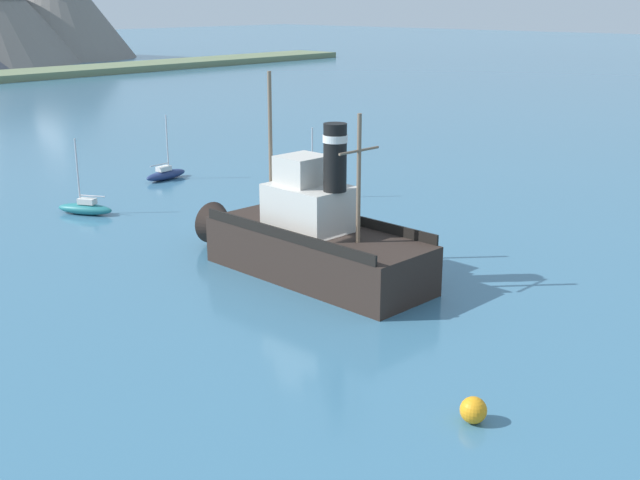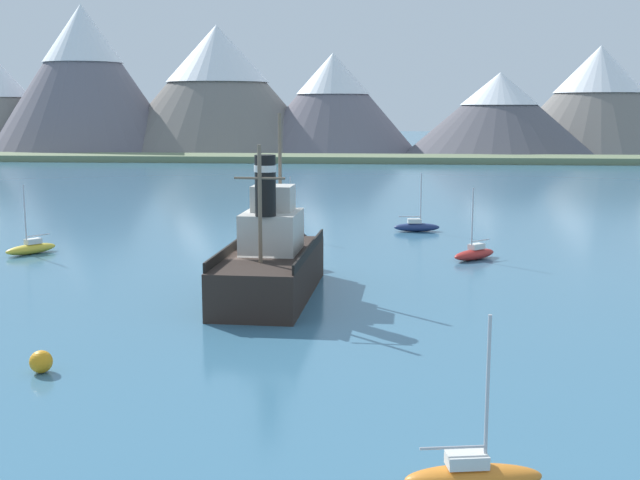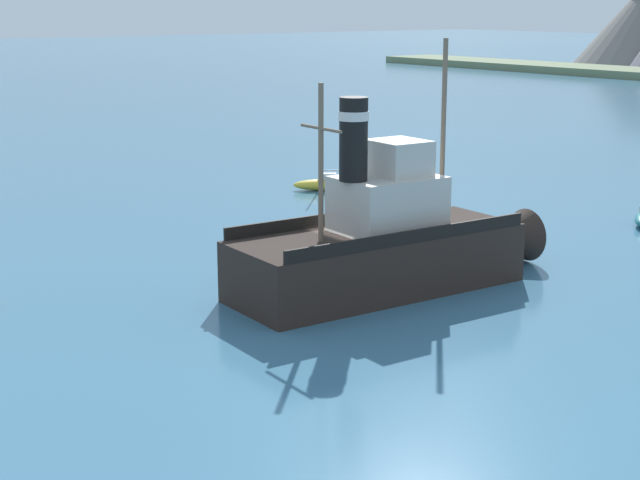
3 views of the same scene
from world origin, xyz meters
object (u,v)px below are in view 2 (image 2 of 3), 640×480
object	(u,v)px
old_tugboat	(272,261)
sailboat_navy	(417,226)
mooring_buoy	(41,362)
sailboat_red	(474,253)
sailboat_orange	(473,475)
sailboat_teal	(292,233)
sailboat_yellow	(31,248)

from	to	relation	value
old_tugboat	sailboat_navy	distance (m)	24.88
mooring_buoy	sailboat_red	bearing A→B (deg)	52.26
sailboat_red	mooring_buoy	distance (m)	31.77
sailboat_orange	mooring_buoy	bearing A→B (deg)	151.71
mooring_buoy	sailboat_teal	bearing A→B (deg)	79.44
sailboat_red	sailboat_navy	size ratio (longest dim) A/B	1.00
old_tugboat	sailboat_teal	distance (m)	18.73
old_tugboat	sailboat_red	bearing A→B (deg)	42.03
old_tugboat	sailboat_orange	bearing A→B (deg)	-69.09
sailboat_red	sailboat_yellow	bearing A→B (deg)	-179.32
sailboat_teal	sailboat_yellow	size ratio (longest dim) A/B	1.00
old_tugboat	sailboat_teal	bearing A→B (deg)	93.26
old_tugboat	mooring_buoy	world-z (taller)	old_tugboat
sailboat_navy	mooring_buoy	distance (m)	40.56
old_tugboat	sailboat_red	distance (m)	16.60
sailboat_orange	mooring_buoy	size ratio (longest dim) A/B	5.48
sailboat_red	sailboat_yellow	distance (m)	30.98
sailboat_red	sailboat_navy	world-z (taller)	same
sailboat_teal	sailboat_red	size ratio (longest dim) A/B	1.00
sailboat_red	sailboat_orange	size ratio (longest dim) A/B	1.00
sailboat_red	sailboat_navy	distance (m)	12.62
old_tugboat	mooring_buoy	xyz separation A→B (m)	(-7.16, -14.05, -1.38)
sailboat_teal	sailboat_yellow	world-z (taller)	same
sailboat_teal	sailboat_orange	distance (m)	42.31
sailboat_orange	sailboat_yellow	xyz separation A→B (m)	(-27.30, 33.25, 0.00)
old_tugboat	sailboat_navy	xyz separation A→B (m)	(8.84, 23.22, -1.40)
old_tugboat	sailboat_red	size ratio (longest dim) A/B	2.97
sailboat_navy	mooring_buoy	world-z (taller)	sailboat_navy
sailboat_yellow	mooring_buoy	xyz separation A→B (m)	(11.53, -24.76, 0.02)
sailboat_red	old_tugboat	bearing A→B (deg)	-137.97
sailboat_navy	sailboat_yellow	size ratio (longest dim) A/B	1.00
sailboat_teal	sailboat_navy	world-z (taller)	same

